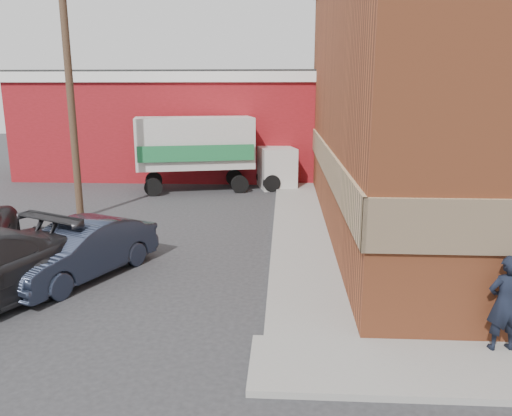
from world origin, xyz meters
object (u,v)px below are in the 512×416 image
(warehouse, at_px, (179,123))
(sedan, at_px, (80,250))
(man, at_px, (505,303))
(box_truck, at_px, (209,149))
(utility_pole, at_px, (70,86))

(warehouse, bearing_deg, sedan, -86.76)
(man, relative_size, box_truck, 0.24)
(utility_pole, bearing_deg, man, -39.00)
(utility_pole, xyz_separation_m, man, (11.42, -9.25, -3.75))
(box_truck, bearing_deg, utility_pole, -140.12)
(utility_pole, height_order, man, utility_pole)
(utility_pole, relative_size, box_truck, 1.25)
(sedan, bearing_deg, warehouse, 117.30)
(box_truck, bearing_deg, warehouse, 101.05)
(warehouse, xyz_separation_m, man, (9.92, -20.25, -1.82))
(warehouse, bearing_deg, box_truck, -65.15)
(man, xyz_separation_m, sedan, (-8.96, 3.29, -0.28))
(warehouse, relative_size, utility_pole, 1.81)
(warehouse, bearing_deg, utility_pole, -97.77)
(sedan, xyz_separation_m, box_truck, (1.59, 11.46, 1.26))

